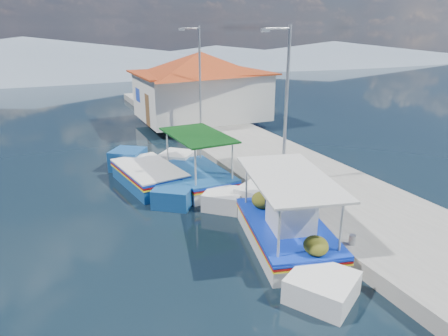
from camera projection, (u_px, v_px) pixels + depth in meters
name	position (u px, v px, depth m)	size (l,w,h in m)	color
ground	(192.00, 240.00, 12.91)	(160.00, 160.00, 0.00)	black
quay	(262.00, 157.00, 20.29)	(5.00, 44.00, 0.50)	#9A9990
bollards	(230.00, 159.00, 18.69)	(0.20, 17.20, 0.30)	#A5A8AD
main_caique	(285.00, 230.00, 12.51)	(3.38, 7.42, 2.51)	white
caique_green_canopy	(198.00, 178.00, 17.16)	(2.25, 6.77, 2.54)	white
caique_blue_hull	(149.00, 177.00, 17.36)	(2.68, 6.82, 1.23)	navy
harbor_building	(201.00, 84.00, 27.33)	(10.49, 10.49, 4.40)	silver
lamp_post_near	(284.00, 99.00, 15.12)	(1.21, 0.14, 6.00)	#A5A8AD
lamp_post_far	(198.00, 75.00, 22.87)	(1.21, 0.14, 6.00)	#A5A8AD
mountain_ridge	(108.00, 57.00, 63.01)	(171.40, 96.00, 5.50)	slate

